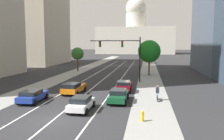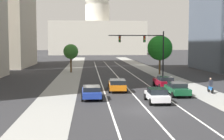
{
  "view_description": "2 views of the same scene",
  "coord_description": "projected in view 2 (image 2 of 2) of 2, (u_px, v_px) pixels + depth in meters",
  "views": [
    {
      "loc": [
        7.69,
        -17.92,
        6.35
      ],
      "look_at": [
        2.53,
        16.62,
        2.45
      ],
      "focal_mm": 37.97,
      "sensor_mm": 36.0,
      "label": 1
    },
    {
      "loc": [
        -4.96,
        -25.4,
        5.61
      ],
      "look_at": [
        -1.57,
        18.47,
        1.85
      ],
      "focal_mm": 49.85,
      "sensor_mm": 36.0,
      "label": 2
    }
  ],
  "objects": [
    {
      "name": "sidewalk_right",
      "position": [
        155.0,
        72.0,
        61.49
      ],
      "size": [
        4.03,
        130.0,
        0.01
      ],
      "primitive_type": "cube",
      "color": "gray",
      "rests_on": "ground"
    },
    {
      "name": "cyclist",
      "position": [
        211.0,
        86.0,
        35.2
      ],
      "size": [
        0.36,
        1.7,
        1.72
      ],
      "rotation": [
        0.0,
        0.0,
        1.58
      ],
      "color": "black",
      "rests_on": "ground"
    },
    {
      "name": "car_orange",
      "position": [
        117.0,
        85.0,
        36.56
      ],
      "size": [
        2.26,
        4.8,
        1.46
      ],
      "rotation": [
        0.0,
        0.0,
        1.53
      ],
      "color": "orange",
      "rests_on": "ground"
    },
    {
      "name": "street_tree_near_left",
      "position": [
        71.0,
        52.0,
        59.85
      ],
      "size": [
        2.87,
        2.87,
        5.5
      ],
      "color": "#51381E",
      "rests_on": "ground"
    },
    {
      "name": "capitol_building",
      "position": [
        97.0,
        33.0,
        160.53
      ],
      "size": [
        47.41,
        25.59,
        36.12
      ],
      "color": "beige",
      "rests_on": "ground"
    },
    {
      "name": "ground_plane",
      "position": [
        112.0,
        70.0,
        65.82
      ],
      "size": [
        400.0,
        400.0,
        0.0
      ],
      "primitive_type": "plane",
      "color": "#2B2B2D"
    },
    {
      "name": "car_green",
      "position": [
        177.0,
        89.0,
        33.61
      ],
      "size": [
        2.02,
        4.58,
        1.4
      ],
      "rotation": [
        0.0,
        0.0,
        1.57
      ],
      "color": "#14512D",
      "rests_on": "ground"
    },
    {
      "name": "car_white",
      "position": [
        157.0,
        95.0,
        29.5
      ],
      "size": [
        1.99,
        4.09,
        1.38
      ],
      "rotation": [
        0.0,
        0.0,
        1.56
      ],
      "color": "silver",
      "rests_on": "ground"
    },
    {
      "name": "lane_stripe_left",
      "position": [
        100.0,
        78.0,
        50.68
      ],
      "size": [
        0.16,
        90.0,
        0.01
      ],
      "primitive_type": "cube",
      "color": "white",
      "rests_on": "ground"
    },
    {
      "name": "sidewalk_left",
      "position": [
        71.0,
        72.0,
        60.23
      ],
      "size": [
        4.03,
        130.0,
        0.01
      ],
      "primitive_type": "cube",
      "color": "gray",
      "rests_on": "ground"
    },
    {
      "name": "street_tree_near_right",
      "position": [
        160.0,
        48.0,
        56.37
      ],
      "size": [
        4.52,
        4.52,
        7.07
      ],
      "color": "#51381E",
      "rests_on": "ground"
    },
    {
      "name": "lane_stripe_center",
      "position": [
        118.0,
        78.0,
        50.92
      ],
      "size": [
        0.16,
        90.0,
        0.01
      ],
      "primitive_type": "cube",
      "color": "white",
      "rests_on": "ground"
    },
    {
      "name": "lane_stripe_right",
      "position": [
        137.0,
        78.0,
        51.16
      ],
      "size": [
        0.16,
        90.0,
        0.01
      ],
      "primitive_type": "cube",
      "color": "white",
      "rests_on": "ground"
    },
    {
      "name": "car_blue",
      "position": [
        91.0,
        92.0,
        31.5
      ],
      "size": [
        2.15,
        4.5,
        1.34
      ],
      "rotation": [
        0.0,
        0.0,
        1.59
      ],
      "color": "#1E389E",
      "rests_on": "ground"
    },
    {
      "name": "car_crimson",
      "position": [
        164.0,
        82.0,
        39.52
      ],
      "size": [
        2.08,
        4.41,
        1.46
      ],
      "rotation": [
        0.0,
        0.0,
        1.6
      ],
      "color": "maroon",
      "rests_on": "ground"
    },
    {
      "name": "traffic_signal_mast",
      "position": [
        147.0,
        46.0,
        47.06
      ],
      "size": [
        8.46,
        0.39,
        7.45
      ],
      "color": "black",
      "rests_on": "ground"
    }
  ]
}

